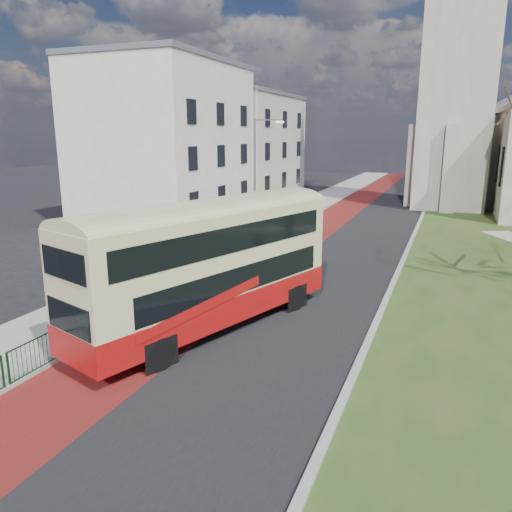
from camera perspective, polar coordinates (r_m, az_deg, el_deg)
The scene contains 11 objects.
ground at distance 18.21m, azimuth -7.93°, elevation -9.33°, with size 160.00×160.00×0.00m, color black.
road_carriageway at distance 35.91m, azimuth 10.01°, elevation 2.17°, with size 9.00×120.00×0.01m, color black.
bus_lane at distance 36.52m, azimuth 5.86°, elevation 2.51°, with size 3.40×120.00×0.01m, color #591414.
pavement_west at distance 37.69m, azimuth 0.29°, elevation 3.02°, with size 4.00×120.00×0.12m, color gray.
kerb_west at distance 37.03m, azimuth 3.18°, elevation 2.81°, with size 0.25×120.00×0.13m, color #999993.
kerb_east at distance 37.27m, azimuth 17.59°, elevation 2.25°, with size 0.25×80.00×0.13m, color #999993.
pedestrian_railing at distance 22.68m, azimuth -9.56°, elevation -3.21°, with size 0.07×24.00×1.12m.
street_block_near at distance 42.84m, azimuth -10.28°, elevation 12.79°, with size 10.30×14.30×13.00m.
street_block_far at distance 57.11m, azimuth -1.64°, elevation 12.44°, with size 10.30×16.30×11.50m.
streetlamp at distance 35.01m, azimuth 0.11°, elevation 9.68°, with size 2.13×0.18×8.00m.
bus at distance 18.15m, azimuth -5.37°, elevation -0.48°, with size 6.03×11.37×4.66m.
Camera 1 is at (8.38, -14.52, 7.12)m, focal length 35.00 mm.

